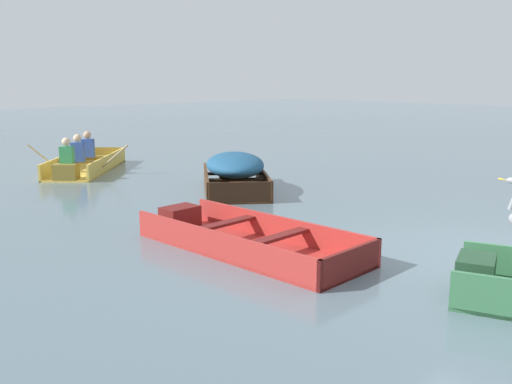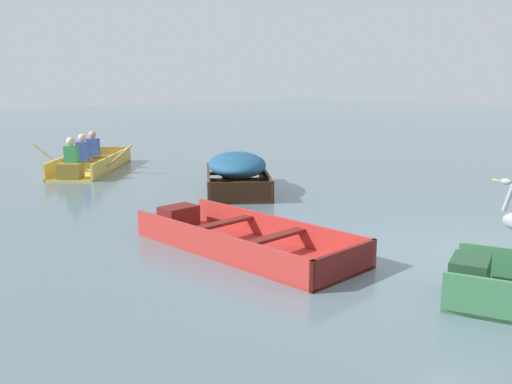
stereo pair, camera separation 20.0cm
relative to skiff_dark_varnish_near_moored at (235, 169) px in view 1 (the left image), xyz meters
name	(u,v)px [view 1 (the left image)]	position (x,y,z in m)	size (l,w,h in m)	color
ground_plane	(497,263)	(-0.64, -5.53, -0.44)	(80.00, 80.00, 0.00)	slate
skiff_dark_varnish_near_moored	(235,169)	(0.00, 0.00, 0.00)	(2.40, 2.65, 0.75)	#4C2D19
skiff_red_mid_moored	(241,239)	(-2.48, -2.95, -0.32)	(1.31, 3.24, 0.35)	#AD2D28
rowboat_yellow_with_crew	(83,163)	(-1.10, 4.16, -0.22)	(3.01, 3.05, 0.93)	#E5BC47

